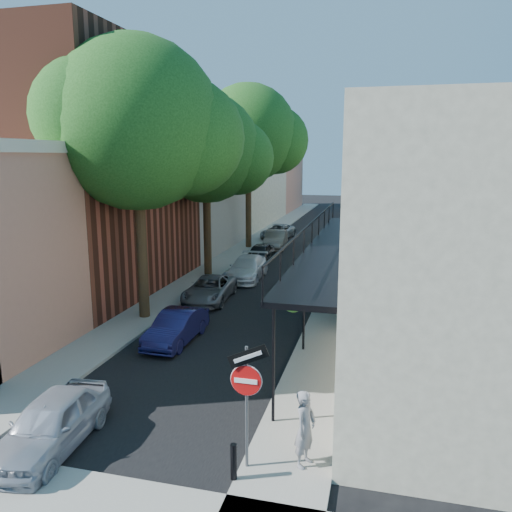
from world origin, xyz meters
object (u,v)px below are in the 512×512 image
Objects in this scene: oak_far at (255,135)px; parked_car_a at (51,423)px; oak_near at (149,128)px; parked_car_f at (276,240)px; parked_car_b at (176,327)px; parked_car_d at (247,268)px; bollard at (234,462)px; parked_car_g at (278,232)px; oak_mid at (214,151)px; parked_car_c at (210,289)px; pedestrian at (305,428)px; sign_post at (247,385)px; parked_car_e at (260,253)px.

oak_far is 3.18× the size of parked_car_a.
parked_car_f is (1.58, 17.01, -7.20)m from oak_near.
parked_car_d reaches higher than parked_car_b.
parked_car_d is (1.97, 7.50, -7.24)m from oak_near.
oak_near reaches higher than bollard.
oak_mid is at bearing -86.78° from parked_car_g.
parked_car_b is at bearing -86.61° from parked_car_c.
parked_car_b reaches higher than parked_car_c.
bollard is 0.46× the size of pedestrian.
parked_car_g is (-0.77, 4.54, -0.08)m from parked_car_f.
oak_near is 6.57× the size of pedestrian.
sign_post is 8.33m from parked_car_b.
oak_far reaches higher than parked_car_a.
parked_car_c is at bearing 46.64° from pedestrian.
bollard is 0.07× the size of oak_far.
pedestrian reaches higher than bollard.
oak_far is at bearing 34.93° from pedestrian.
oak_mid is 19.54m from pedestrian.
parked_car_c is at bearing -89.57° from parked_car_e.
parked_car_b is 0.87× the size of parked_car_c.
parked_car_c is at bearing 111.54° from bollard.
parked_car_e is at bearing 69.31° from oak_mid.
parked_car_f is at bearing 91.37° from parked_car_e.
parked_car_c is 13.48m from pedestrian.
oak_far is 3.32× the size of parked_car_b.
oak_far is (0.06, 9.04, 1.20)m from oak_mid.
oak_mid is 6.75m from parked_car_d.
parked_car_f is (1.63, 9.04, -6.37)m from oak_mid.
parked_car_e is (-0.42, 4.70, -0.04)m from parked_car_d.
sign_post is at bearing -54.91° from oak_near.
sign_post is at bearing 71.44° from bollard.
parked_car_e is 2.00× the size of pedestrian.
sign_post is 12.77m from oak_near.
parked_car_b is 0.82× the size of parked_car_d.
pedestrian is (5.77, -16.40, 0.35)m from parked_car_d.
oak_near is 17.01m from oak_far.
parked_car_d is 9.51m from parked_car_f.
oak_near is 2.78× the size of parked_car_c.
bollard is 4.54m from parked_car_a.
parked_car_e is at bearing 34.66° from pedestrian.
parked_car_d is at bearing -78.38° from oak_far.
bollard is 19.96m from oak_mid.
oak_near is at bearing -95.53° from parked_car_e.
oak_near is at bearing 130.09° from parked_car_b.
parked_car_g is at bearing 96.24° from parked_car_e.
parked_car_d reaches higher than parked_car_e.
bollard is 22.49m from parked_car_e.
oak_mid reaches higher than parked_car_b.
parked_car_c is at bearing 87.97° from parked_car_a.
oak_far is 7.74m from parked_car_f.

